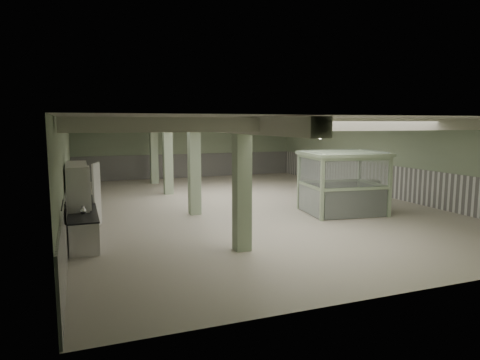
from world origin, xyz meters
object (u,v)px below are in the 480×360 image
object	(u,v)px
prep_counter	(83,221)
walkin_cooler	(79,199)
filing_cabinet	(373,194)
guard_booth	(343,171)

from	to	relation	value
prep_counter	walkin_cooler	xyz separation A→B (m)	(-0.08, 0.27, 0.65)
prep_counter	filing_cabinet	world-z (taller)	filing_cabinet
guard_booth	filing_cabinet	world-z (taller)	guard_booth
walkin_cooler	filing_cabinet	bearing A→B (deg)	0.37
walkin_cooler	filing_cabinet	world-z (taller)	walkin_cooler
prep_counter	walkin_cooler	world-z (taller)	walkin_cooler
prep_counter	filing_cabinet	xyz separation A→B (m)	(11.06, 0.35, 0.13)
walkin_cooler	filing_cabinet	distance (m)	11.15
prep_counter	walkin_cooler	bearing A→B (deg)	106.98
prep_counter	filing_cabinet	size ratio (longest dim) A/B	3.88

